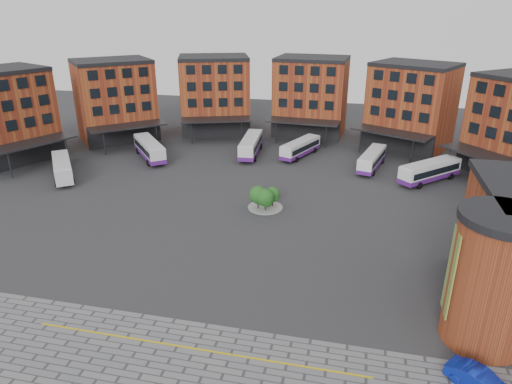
% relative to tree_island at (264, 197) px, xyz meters
% --- Properties ---
extents(ground, '(160.00, 160.00, 0.00)m').
position_rel_tree_island_xyz_m(ground, '(-1.97, -11.51, -1.66)').
color(ground, '#28282B').
rests_on(ground, ground).
extents(yellow_line, '(26.00, 0.15, 0.02)m').
position_rel_tree_island_xyz_m(yellow_line, '(0.03, -25.51, -1.63)').
color(yellow_line, gold).
rests_on(yellow_line, paving_zone).
extents(main_building, '(94.14, 42.48, 14.60)m').
position_rel_tree_island_xyz_m(main_building, '(-6.75, 26.74, 5.57)').
color(main_building, '#944520').
rests_on(main_building, ground).
extents(tree_island, '(4.40, 4.40, 3.07)m').
position_rel_tree_island_xyz_m(tree_island, '(0.00, 0.00, 0.00)').
color(tree_island, gray).
rests_on(tree_island, ground).
extents(bus_a, '(7.95, 9.50, 2.87)m').
position_rel_tree_island_xyz_m(bus_a, '(-31.14, 4.35, 0.04)').
color(bus_a, silver).
rests_on(bus_a, ground).
extents(bus_b, '(8.95, 10.08, 3.09)m').
position_rel_tree_island_xyz_m(bus_b, '(-22.57, 15.54, 0.02)').
color(bus_b, silver).
rests_on(bus_b, ground).
extents(bus_c, '(3.38, 11.15, 3.10)m').
position_rel_tree_island_xyz_m(bus_c, '(-6.76, 21.22, 0.02)').
color(bus_c, silver).
rests_on(bus_c, ground).
extents(bus_d, '(5.82, 9.86, 2.74)m').
position_rel_tree_island_xyz_m(bus_d, '(1.53, 22.22, -0.17)').
color(bus_d, silver).
rests_on(bus_d, ground).
extents(bus_e, '(4.56, 10.07, 2.76)m').
position_rel_tree_island_xyz_m(bus_e, '(13.14, 18.58, -0.16)').
color(bus_e, white).
rests_on(bus_e, ground).
extents(bus_f, '(9.31, 9.23, 3.00)m').
position_rel_tree_island_xyz_m(bus_f, '(21.20, 14.65, -0.03)').
color(bus_f, white).
rests_on(bus_f, ground).
extents(blue_car, '(4.54, 3.94, 1.48)m').
position_rel_tree_island_xyz_m(blue_car, '(19.87, -24.99, -0.92)').
color(blue_car, '#0B1F98').
rests_on(blue_car, ground).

